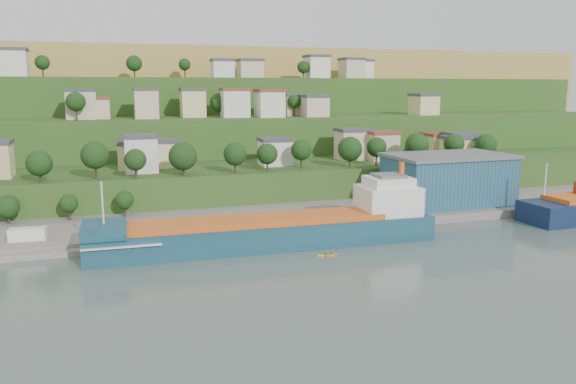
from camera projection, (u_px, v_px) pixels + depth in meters
name	position (u px, v px, depth m)	size (l,w,h in m)	color
ground	(326.00, 255.00, 107.54)	(500.00, 500.00, 0.00)	#4A5A52
quay	(359.00, 216.00, 139.73)	(220.00, 26.00, 4.00)	slate
pebble_beach	(28.00, 248.00, 111.77)	(40.00, 18.00, 2.40)	slate
hillside	(195.00, 155.00, 265.55)	(360.00, 210.48, 96.00)	#284719
cargo_ship_near	(278.00, 232.00, 113.28)	(70.02, 12.46, 17.95)	#133349
warehouse	(448.00, 179.00, 144.63)	(31.36, 19.60, 12.80)	navy
caravan	(28.00, 236.00, 110.38)	(6.83, 2.85, 3.19)	white
dinghy	(110.00, 238.00, 112.98)	(4.52, 1.70, 0.90)	silver
kayak_orange	(331.00, 254.00, 107.12)	(2.94, 1.63, 0.74)	#EB4F14
kayak_yellow	(325.00, 255.00, 106.78)	(3.26, 1.34, 0.81)	gold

